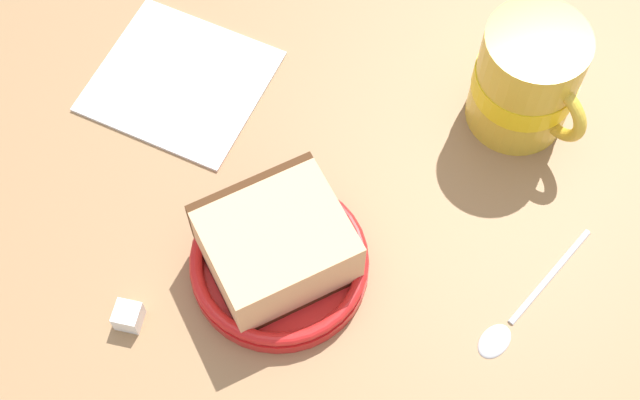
% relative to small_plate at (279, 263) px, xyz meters
% --- Properties ---
extents(ground_plane, '(1.35, 1.35, 0.03)m').
position_rel_small_plate_xyz_m(ground_plane, '(0.07, -0.03, -0.02)').
color(ground_plane, '#936D47').
extents(small_plate, '(0.13, 0.13, 0.02)m').
position_rel_small_plate_xyz_m(small_plate, '(0.00, 0.00, 0.00)').
color(small_plate, red).
rests_on(small_plate, ground_plane).
extents(cake_slice, '(0.12, 0.11, 0.05)m').
position_rel_small_plate_xyz_m(cake_slice, '(0.00, 0.00, 0.03)').
color(cake_slice, '#472814').
rests_on(cake_slice, small_plate).
extents(tea_mug, '(0.08, 0.11, 0.10)m').
position_rel_small_plate_xyz_m(tea_mug, '(0.23, -0.03, 0.04)').
color(tea_mug, gold).
rests_on(tea_mug, ground_plane).
extents(teaspoon, '(0.13, 0.02, 0.01)m').
position_rel_small_plate_xyz_m(teaspoon, '(0.10, -0.15, -0.01)').
color(teaspoon, silver).
rests_on(teaspoon, ground_plane).
extents(folded_napkin, '(0.17, 0.17, 0.01)m').
position_rel_small_plate_xyz_m(folded_napkin, '(0.05, 0.18, -0.01)').
color(folded_napkin, white).
rests_on(folded_napkin, ground_plane).
extents(sugar_cube, '(0.03, 0.03, 0.02)m').
position_rel_small_plate_xyz_m(sugar_cube, '(-0.11, 0.05, -0.00)').
color(sugar_cube, white).
rests_on(sugar_cube, ground_plane).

